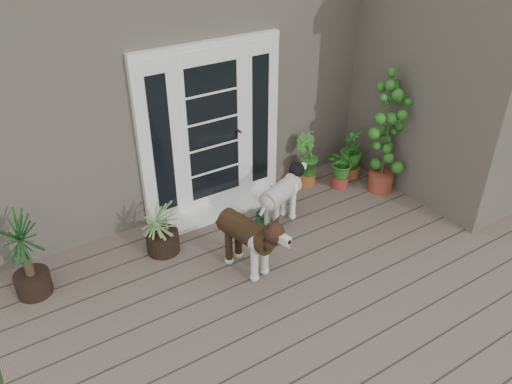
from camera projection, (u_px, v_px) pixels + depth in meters
deck at (333, 298)px, 5.31m from camera, size 6.20×4.60×0.12m
house_main at (157, 56)px, 7.58m from camera, size 7.40×4.00×3.10m
house_wing at (458, 81)px, 6.65m from camera, size 1.60×2.40×3.10m
door_unit at (212, 129)px, 6.20m from camera, size 1.90×0.14×2.15m
door_step at (223, 208)px, 6.61m from camera, size 1.60×0.40×0.05m
brindle_dog at (247, 241)px, 5.45m from camera, size 0.57×0.94×0.73m
white_dog at (281, 201)px, 6.21m from camera, size 0.85×0.59×0.65m
spider_plant at (161, 227)px, 5.72m from camera, size 0.72×0.72×0.67m
yucca at (25, 256)px, 5.04m from camera, size 0.88×0.88×0.98m
herb_a at (341, 170)px, 7.01m from camera, size 0.58×0.58×0.52m
herb_b at (306, 167)px, 7.07m from camera, size 0.48×0.48×0.53m
herb_c at (351, 157)px, 7.23m from camera, size 0.55×0.55×0.61m
sapling at (388, 130)px, 6.59m from camera, size 0.68×0.68×1.80m
clog_left at (264, 217)px, 6.40m from camera, size 0.17×0.31×0.09m
clog_right at (262, 224)px, 6.29m from camera, size 0.13×0.26×0.08m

